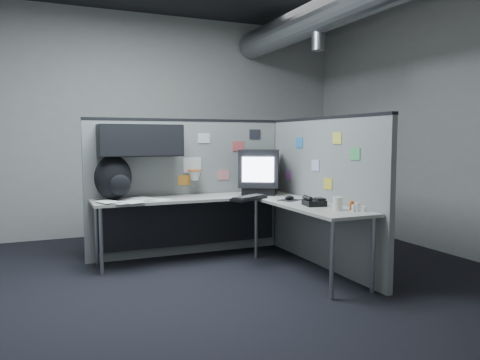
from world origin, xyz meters
name	(u,v)px	position (x,y,z in m)	size (l,w,h in m)	color
room	(289,67)	(0.56, 0.00, 2.10)	(5.62, 5.62, 3.22)	black
partition_back	(176,173)	(-0.25, 1.23, 1.00)	(2.44, 0.42, 1.63)	gray
partition_right	(322,191)	(1.10, 0.22, 0.82)	(0.07, 2.23, 1.63)	gray
desk	(225,209)	(0.15, 0.70, 0.61)	(2.31, 2.11, 0.73)	#A49E94
monitor	(259,171)	(0.70, 0.97, 1.00)	(0.63, 0.63, 0.53)	black
keyboard	(249,198)	(0.36, 0.51, 0.75)	(0.50, 0.38, 0.04)	black
mouse	(289,199)	(0.74, 0.30, 0.75)	(0.28, 0.26, 0.05)	black
phone	(314,202)	(0.76, -0.15, 0.77)	(0.23, 0.24, 0.10)	black
bottles	(356,207)	(0.95, -0.59, 0.76)	(0.13, 0.18, 0.08)	silver
cup	(338,204)	(0.81, -0.49, 0.79)	(0.09, 0.09, 0.12)	silver
papers	(133,201)	(-0.83, 0.88, 0.74)	(0.81, 0.60, 0.02)	white
backpack	(114,178)	(-1.00, 1.06, 0.97)	(0.41, 0.37, 0.49)	black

